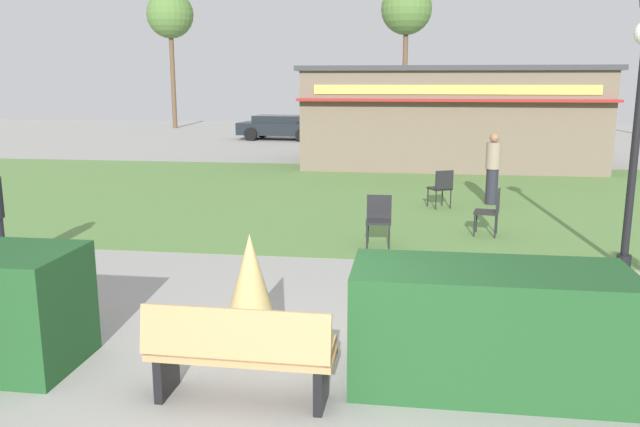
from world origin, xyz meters
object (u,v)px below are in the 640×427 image
(park_bench, at_px, (240,354))
(parked_car_west_slot, at_px, (281,127))
(cafe_chair_west, at_px, (442,186))
(tree_right_bg, at_px, (406,10))
(person_standing, at_px, (493,168))
(cafe_chair_east, at_px, (379,216))
(cafe_chair_center, at_px, (492,208))
(tree_left_bg, at_px, (170,16))
(food_kiosk, at_px, (448,116))
(lamppost_mid, at_px, (638,115))

(park_bench, relative_size, parked_car_west_slot, 0.39)
(cafe_chair_west, height_order, tree_right_bg, tree_right_bg)
(person_standing, xyz_separation_m, parked_car_west_slot, (-8.35, 16.03, -0.22))
(cafe_chair_west, xyz_separation_m, tree_right_bg, (-1.14, 22.35, 6.17))
(cafe_chair_east, bearing_deg, parked_car_west_slot, 106.20)
(cafe_chair_center, relative_size, tree_left_bg, 0.11)
(tree_left_bg, bearing_deg, cafe_chair_west, -57.14)
(cafe_chair_east, xyz_separation_m, person_standing, (2.46, 4.24, 0.33))
(cafe_chair_east, bearing_deg, park_bench, -99.18)
(person_standing, bearing_deg, tree_left_bg, -44.89)
(parked_car_west_slot, bearing_deg, cafe_chair_center, -67.56)
(cafe_chair_east, bearing_deg, food_kiosk, 81.19)
(cafe_chair_west, relative_size, parked_car_west_slot, 0.20)
(parked_car_west_slot, xyz_separation_m, tree_right_bg, (6.00, 5.64, 6.06))
(cafe_chair_east, bearing_deg, person_standing, 59.89)
(cafe_chair_center, distance_m, person_standing, 3.27)
(lamppost_mid, bearing_deg, person_standing, 105.81)
(cafe_chair_west, height_order, cafe_chair_east, same)
(cafe_chair_center, bearing_deg, cafe_chair_west, 107.57)
(cafe_chair_west, distance_m, person_standing, 1.42)
(food_kiosk, relative_size, parked_car_west_slot, 2.28)
(cafe_chair_center, xyz_separation_m, tree_left_bg, (-16.10, 26.23, 6.20))
(lamppost_mid, distance_m, cafe_chair_east, 4.39)
(lamppost_mid, distance_m, food_kiosk, 12.64)
(cafe_chair_west, distance_m, cafe_chair_east, 3.77)
(lamppost_mid, relative_size, tree_left_bg, 0.46)
(cafe_chair_west, relative_size, tree_left_bg, 0.11)
(cafe_chair_center, height_order, person_standing, person_standing)
(parked_car_west_slot, height_order, tree_right_bg, tree_right_bg)
(park_bench, height_order, cafe_chair_center, park_bench)
(food_kiosk, bearing_deg, lamppost_mid, -80.45)
(cafe_chair_east, relative_size, parked_car_west_slot, 0.20)
(park_bench, xyz_separation_m, food_kiosk, (2.75, 17.49, 1.20))
(cafe_chair_west, height_order, cafe_chair_center, same)
(person_standing, bearing_deg, cafe_chair_east, 69.35)
(park_bench, height_order, tree_right_bg, tree_right_bg)
(cafe_chair_center, distance_m, tree_left_bg, 31.40)
(food_kiosk, xyz_separation_m, cafe_chair_west, (-0.54, -8.05, -1.15))
(person_standing, xyz_separation_m, tree_right_bg, (-2.34, 21.67, 5.84))
(cafe_chair_west, bearing_deg, park_bench, -103.16)
(lamppost_mid, xyz_separation_m, person_standing, (-1.44, 5.07, -1.52))
(person_standing, relative_size, tree_right_bg, 0.21)
(cafe_chair_east, relative_size, cafe_chair_center, 1.00)
(cafe_chair_east, bearing_deg, cafe_chair_west, 70.56)
(park_bench, relative_size, person_standing, 1.01)
(cafe_chair_east, xyz_separation_m, cafe_chair_center, (2.06, 1.01, 0.00))
(cafe_chair_east, xyz_separation_m, parked_car_west_slot, (-5.89, 20.27, 0.12))
(cafe_chair_east, bearing_deg, tree_right_bg, 89.75)
(park_bench, bearing_deg, lamppost_mid, 46.16)
(park_bench, bearing_deg, tree_left_bg, 111.56)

